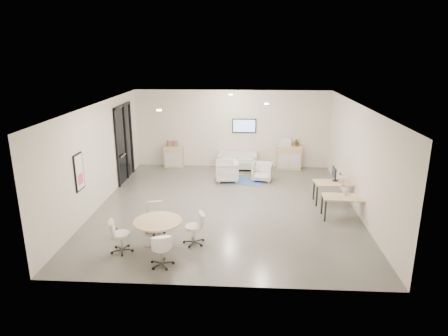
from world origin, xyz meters
The scene contains 21 objects.
room_shell centered at (0.00, 0.00, 1.60)m, with size 9.60×10.60×4.80m.
glass_door centered at (-3.95, 2.51, 1.50)m, with size 0.09×1.90×2.85m.
artwork centered at (-3.97, -1.60, 1.55)m, with size 0.05×0.54×1.04m.
wall_tv centered at (0.50, 4.46, 1.75)m, with size 0.98×0.06×0.58m.
ceiling_spots centered at (-0.20, 0.83, 3.18)m, with size 3.14×4.14×0.03m.
sideboard_left centered at (-2.45, 4.27, 0.45)m, with size 0.79×0.41×0.89m.
sideboard_right centered at (2.36, 4.24, 0.49)m, with size 0.98×0.47×0.98m.
books centered at (-2.49, 4.27, 1.00)m, with size 0.46×0.14×0.22m.
printer centered at (2.20, 4.24, 1.14)m, with size 0.49×0.42×0.33m.
loveseat centered at (0.24, 4.10, 0.32)m, with size 1.58×0.80×0.59m.
blue_rug centered at (0.51, 2.56, 0.01)m, with size 1.52×1.02×0.01m, color #2B4D84.
armchair_left centered at (-0.12, 2.50, 0.42)m, with size 0.82×0.76×0.84m, color beige.
armchair_right centered at (1.23, 2.64, 0.37)m, with size 0.73×0.68×0.75m, color beige.
desk_rear centered at (3.49, 0.44, 0.64)m, with size 1.41×0.78×0.71m.
desk_front centered at (3.51, -0.76, 0.60)m, with size 1.31×0.69×0.67m.
monitor centered at (3.45, 0.59, 0.95)m, with size 0.20×0.50×0.44m.
round_table centered at (-1.55, -2.87, 0.64)m, with size 1.20×1.20×0.73m.
meeting_chairs centered at (-1.55, -2.87, 0.41)m, with size 2.44×2.44×0.82m.
plant_cabinet centered at (2.69, 4.26, 1.11)m, with size 0.29×0.32×0.25m, color #3F7F3F.
plant_floor centered at (-2.81, -2.41, 0.07)m, with size 0.16×0.30×0.13m, color #3F7F3F.
cup centered at (3.56, -0.59, 0.74)m, with size 0.13×0.10×0.13m, color white.
Camera 1 is at (0.62, -11.81, 4.79)m, focal length 32.00 mm.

